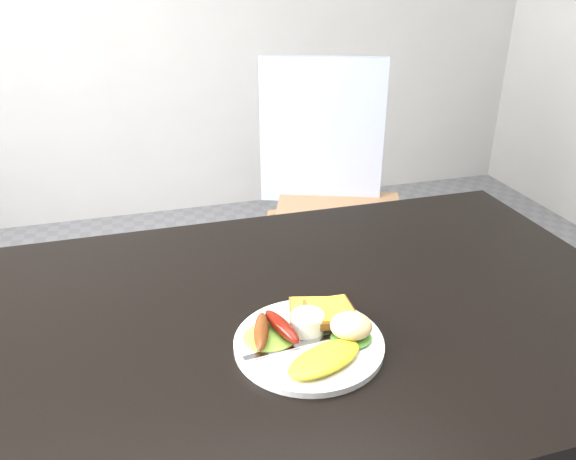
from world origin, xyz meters
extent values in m
cube|color=black|center=(0.00, 0.00, 0.73)|extent=(1.20, 0.80, 0.04)
cube|color=#B17F54|center=(0.40, 0.92, 0.45)|extent=(0.59, 0.59, 0.05)
imported|color=navy|center=(0.27, 0.45, 0.70)|extent=(0.60, 0.51, 1.40)
cylinder|color=white|center=(-0.06, -0.11, 0.76)|extent=(0.24, 0.24, 0.01)
ellipsoid|color=olive|center=(-0.11, -0.09, 0.77)|extent=(0.09, 0.08, 0.01)
ellipsoid|color=#578B34|center=(0.01, -0.13, 0.77)|extent=(0.07, 0.07, 0.01)
ellipsoid|color=gold|center=(-0.05, -0.17, 0.77)|extent=(0.15, 0.11, 0.02)
ellipsoid|color=brown|center=(-0.13, -0.09, 0.78)|extent=(0.05, 0.10, 0.02)
ellipsoid|color=#5F160A|center=(-0.10, -0.09, 0.78)|extent=(0.05, 0.10, 0.02)
cylinder|color=white|center=(-0.05, -0.09, 0.78)|extent=(0.06, 0.06, 0.03)
cube|color=olive|center=(-0.03, -0.05, 0.77)|extent=(0.10, 0.10, 0.01)
cube|color=brown|center=(-0.01, -0.07, 0.78)|extent=(0.08, 0.08, 0.01)
ellipsoid|color=#F5F0B6|center=(0.01, -0.12, 0.79)|extent=(0.09, 0.08, 0.04)
cube|color=#ADAFB7|center=(-0.09, -0.12, 0.76)|extent=(0.15, 0.03, 0.00)
camera|label=1|loc=(-0.29, -0.80, 1.31)|focal=35.00mm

